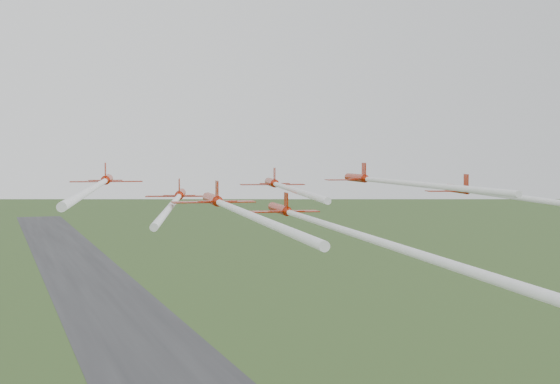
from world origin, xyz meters
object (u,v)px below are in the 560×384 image
object	(u,v)px
jet_row3_right	(487,193)
jet_row2_right	(384,181)
jet_row3_left	(100,184)
jet_row3_mid	(319,222)
jet_row4_left	(228,206)
jet_row2_left	(176,199)
jet_lead	(281,186)

from	to	relation	value
jet_row3_right	jet_row2_right	bearing A→B (deg)	129.03
jet_row3_left	jet_row3_right	distance (m)	42.38
jet_row3_mid	jet_row4_left	size ratio (longest dim) A/B	1.45
jet_row2_left	jet_row4_left	size ratio (longest dim) A/B	1.14
jet_row2_right	jet_row3_mid	xyz separation A→B (m)	(-16.46, -17.81, -3.33)
jet_row2_right	jet_row4_left	bearing A→B (deg)	-131.11
jet_row2_left	jet_row2_right	distance (m)	26.06
jet_row2_left	jet_row2_right	bearing A→B (deg)	7.44
jet_row3_mid	jet_row4_left	world-z (taller)	jet_row4_left
jet_lead	jet_row3_right	bearing A→B (deg)	-48.14
jet_row2_left	jet_row3_right	world-z (taller)	jet_row3_right
jet_row3_right	jet_row4_left	bearing A→B (deg)	-150.90
jet_row3_right	jet_lead	bearing A→B (deg)	133.53
jet_lead	jet_row3_left	bearing A→B (deg)	-125.10
jet_row2_right	jet_row4_left	distance (m)	34.25
jet_row2_left	jet_row3_left	world-z (taller)	jet_row3_left
jet_row3_right	jet_row4_left	world-z (taller)	jet_row3_right
jet_lead	jet_row2_left	xyz separation A→B (m)	(-17.10, -10.26, -1.05)
jet_row3_mid	jet_row2_right	bearing A→B (deg)	55.86
jet_row3_mid	jet_row4_left	xyz separation A→B (m)	(-10.27, -3.56, 2.00)
jet_row3_left	jet_row4_left	size ratio (longest dim) A/B	1.13
jet_lead	jet_row2_right	size ratio (longest dim) A/B	1.03
jet_row2_left	jet_row3_left	xyz separation A→B (m)	(-10.63, -13.85, 2.45)
jet_row3_left	jet_row3_right	xyz separation A→B (m)	(42.23, -3.21, -1.47)
jet_row2_left	jet_row3_left	distance (m)	17.63
jet_row3_mid	jet_row3_right	size ratio (longest dim) A/B	1.51
jet_row3_left	jet_row3_mid	xyz separation A→B (m)	(19.90, -7.51, -3.73)
jet_lead	jet_row4_left	xyz separation A→B (m)	(-18.09, -35.17, -0.32)
jet_row2_right	jet_row3_right	bearing A→B (deg)	-56.27
jet_row2_left	jet_row3_right	bearing A→B (deg)	-13.07
jet_row3_right	jet_row4_left	xyz separation A→B (m)	(-32.60, -7.85, -0.26)
jet_row2_right	jet_row3_mid	size ratio (longest dim) A/B	0.77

